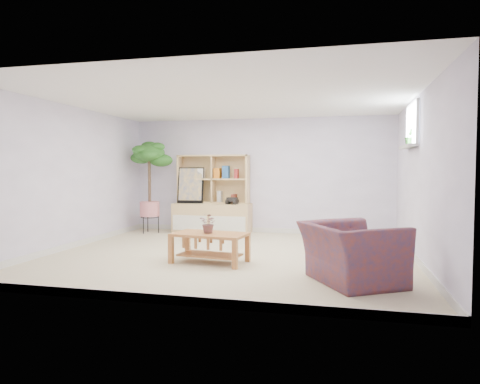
% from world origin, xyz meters
% --- Properties ---
extents(floor, '(5.50, 5.00, 0.01)m').
position_xyz_m(floor, '(0.00, 0.00, 0.00)').
color(floor, '#C4B893').
rests_on(floor, ground).
extents(ceiling, '(5.50, 5.00, 0.01)m').
position_xyz_m(ceiling, '(0.00, 0.00, 2.40)').
color(ceiling, white).
rests_on(ceiling, walls).
extents(walls, '(5.51, 5.01, 2.40)m').
position_xyz_m(walls, '(0.00, 0.00, 1.20)').
color(walls, white).
rests_on(walls, floor).
extents(baseboard, '(5.50, 5.00, 0.10)m').
position_xyz_m(baseboard, '(0.00, 0.00, 0.05)').
color(baseboard, silver).
rests_on(baseboard, floor).
extents(window, '(0.10, 0.98, 0.68)m').
position_xyz_m(window, '(2.73, 0.60, 2.00)').
color(window, silver).
rests_on(window, walls).
extents(window_sill, '(0.14, 1.00, 0.04)m').
position_xyz_m(window_sill, '(2.67, 0.60, 1.68)').
color(window_sill, silver).
rests_on(window_sill, walls).
extents(storage_unit, '(1.64, 0.55, 1.64)m').
position_xyz_m(storage_unit, '(-0.96, 2.24, 0.82)').
color(storage_unit, tan).
rests_on(storage_unit, floor).
extents(poster, '(0.56, 0.18, 0.76)m').
position_xyz_m(poster, '(-1.42, 2.19, 1.00)').
color(poster, yellow).
rests_on(poster, storage_unit).
extents(toy_truck, '(0.33, 0.25, 0.16)m').
position_xyz_m(toy_truck, '(-0.50, 2.13, 0.69)').
color(toy_truck, black).
rests_on(toy_truck, storage_unit).
extents(coffee_table, '(1.10, 0.70, 0.42)m').
position_xyz_m(coffee_table, '(-0.14, -0.58, 0.21)').
color(coffee_table, '#B27533').
rests_on(coffee_table, floor).
extents(table_plant, '(0.32, 0.31, 0.28)m').
position_xyz_m(table_plant, '(-0.14, -0.59, 0.57)').
color(table_plant, '#22692C').
rests_on(table_plant, coffee_table).
extents(floor_tree, '(0.81, 0.81, 1.93)m').
position_xyz_m(floor_tree, '(-2.21, 1.87, 0.96)').
color(floor_tree, '#1A5519').
rests_on(floor_tree, floor).
extents(armchair, '(1.35, 1.40, 0.80)m').
position_xyz_m(armchair, '(1.80, -1.24, 0.40)').
color(armchair, navy).
rests_on(armchair, floor).
extents(sill_plant, '(0.16, 0.15, 0.25)m').
position_xyz_m(sill_plant, '(2.67, 0.50, 1.82)').
color(sill_plant, '#1A5519').
rests_on(sill_plant, window_sill).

